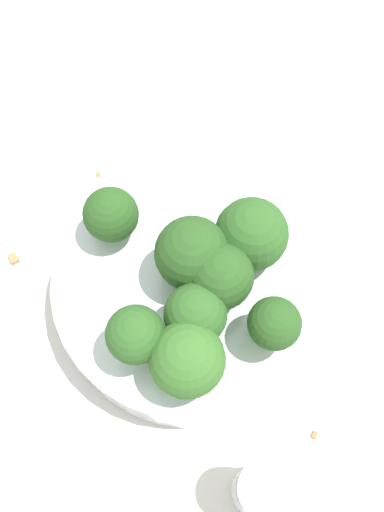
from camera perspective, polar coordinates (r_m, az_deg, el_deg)
name	(u,v)px	position (r m, az deg, el deg)	size (l,w,h in m)	color
ground_plane	(192,294)	(0.44, 0.00, -4.40)	(3.00, 3.00, 0.00)	silver
bowl	(192,285)	(0.42, 0.00, -3.28)	(0.23, 0.23, 0.04)	silver
broccoli_floret_0	(220,277)	(0.36, 3.24, -2.41)	(0.05, 0.05, 0.06)	#84AD66
broccoli_floret_1	(191,251)	(0.37, -0.06, 0.53)	(0.06, 0.06, 0.07)	#8EB770
broccoli_floret_2	(251,235)	(0.39, 6.77, 2.44)	(0.06, 0.06, 0.06)	#8EB770
broccoli_floret_3	(195,315)	(0.36, 0.39, -6.74)	(0.05, 0.05, 0.06)	#8EB770
broccoli_floret_4	(187,360)	(0.35, -0.56, -11.76)	(0.05, 0.05, 0.06)	#7A9E5B
broccoli_floret_5	(274,325)	(0.36, 9.32, -7.74)	(0.04, 0.04, 0.05)	#7A9E5B
broccoli_floret_6	(111,215)	(0.40, -9.24, 4.62)	(0.04, 0.04, 0.05)	#8EB770
broccoli_floret_7	(136,336)	(0.35, -6.45, -9.04)	(0.04, 0.04, 0.06)	#7A9E5B
pepper_shaker	(259,491)	(0.38, 7.67, -25.03)	(0.04, 0.04, 0.07)	silver
almond_crumb_1	(13,257)	(0.48, -19.78, -0.15)	(0.01, 0.01, 0.01)	#AD7F4C
almond_crumb_2	(98,173)	(0.51, -10.65, 9.29)	(0.01, 0.00, 0.01)	#AD7F4C
almond_crumb_3	(315,435)	(0.42, 13.87, -19.22)	(0.01, 0.00, 0.01)	olive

